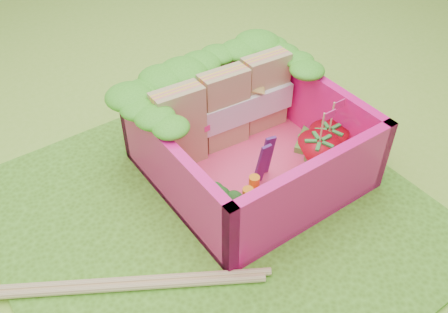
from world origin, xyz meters
TOP-DOWN VIEW (x-y plane):
  - ground at (0.00, 0.00)m, footprint 14.00×14.00m
  - placemat at (0.00, 0.00)m, footprint 2.60×2.60m
  - bento_floor at (0.45, 0.19)m, footprint 1.30×1.30m
  - bento_box at (0.45, 0.19)m, footprint 1.30×1.30m
  - lettuce_ruffle at (0.45, 0.65)m, footprint 1.43×0.76m
  - sandwich_stack at (0.46, 0.52)m, footprint 1.11×0.25m
  - broccoli at (0.00, -0.12)m, footprint 0.31×0.31m
  - carrot_sticks at (0.19, -0.14)m, footprint 0.17×0.13m
  - purple_wedges at (0.43, 0.02)m, footprint 0.15×0.08m
  - strawberry_left at (0.76, -0.14)m, footprint 0.29×0.29m
  - strawberry_right at (0.92, -0.07)m, footprint 0.27×0.27m
  - snap_peas at (0.83, -0.02)m, footprint 0.63×0.65m
  - chopsticks at (-0.95, -0.03)m, footprint 1.94×1.17m

SIDE VIEW (x-z plane):
  - ground at x=0.00m, z-range 0.00..0.00m
  - placemat at x=0.00m, z-range 0.00..0.03m
  - chopsticks at x=-0.95m, z-range 0.03..0.08m
  - bento_floor at x=0.45m, z-range 0.03..0.08m
  - snap_peas at x=0.83m, z-range 0.08..0.13m
  - carrot_sticks at x=0.19m, z-range 0.08..0.32m
  - strawberry_right at x=0.92m, z-range -0.03..0.48m
  - strawberry_left at x=0.76m, z-range -0.03..0.50m
  - broccoli at x=0.00m, z-range 0.13..0.39m
  - purple_wedges at x=0.43m, z-range 0.08..0.46m
  - bento_box at x=0.45m, z-range 0.03..0.58m
  - sandwich_stack at x=0.46m, z-range 0.07..0.68m
  - lettuce_ruffle at x=0.45m, z-range 0.58..0.69m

